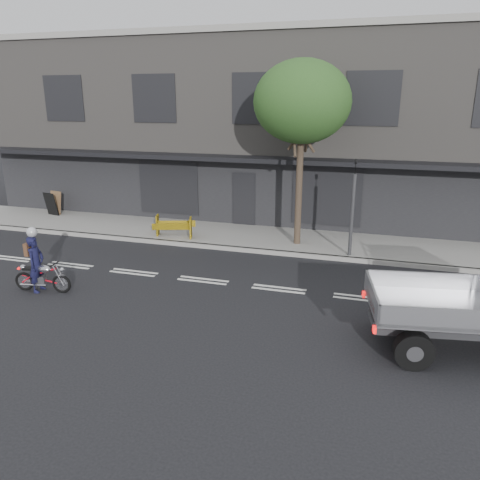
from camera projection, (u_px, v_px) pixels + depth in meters
name	position (u px, v px, depth m)	size (l,w,h in m)	color
ground	(203.00, 280.00, 14.50)	(80.00, 80.00, 0.00)	black
sidewalk	(245.00, 237.00, 18.79)	(32.00, 3.20, 0.15)	gray
kerb	(233.00, 249.00, 17.32)	(32.00, 0.20, 0.15)	gray
building_main	(281.00, 127.00, 23.70)	(26.00, 10.00, 8.00)	slate
street_tree	(302.00, 102.00, 16.21)	(3.40, 3.40, 6.74)	#382B21
traffic_light_pole	(352.00, 213.00, 15.95)	(0.12, 0.12, 3.50)	#2D2D30
motorcycle	(42.00, 276.00, 13.56)	(1.75, 0.51, 0.90)	black
rider	(36.00, 264.00, 13.49)	(0.60, 0.40, 1.66)	black
construction_barrier	(172.00, 227.00, 18.26)	(1.52, 0.61, 0.85)	yellow
sandwich_board	(51.00, 204.00, 21.75)	(0.68, 0.45, 1.08)	black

